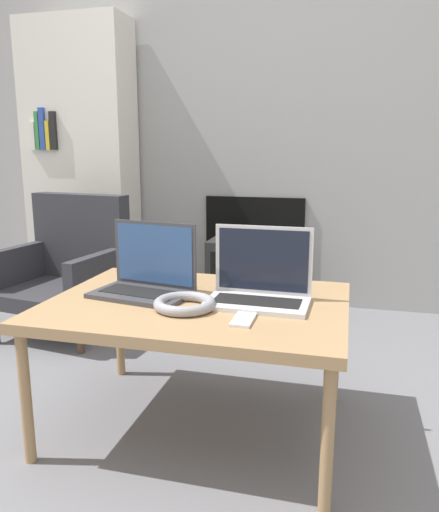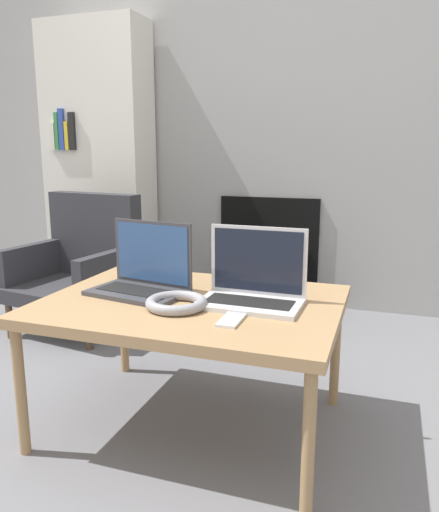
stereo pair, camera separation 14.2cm
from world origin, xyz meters
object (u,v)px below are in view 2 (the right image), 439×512
(phone, at_px, (232,319))
(laptop_right, at_px, (253,285))
(laptop_left, at_px, (144,275))
(tv, at_px, (259,276))
(headphones, at_px, (177,303))
(armchair, at_px, (82,262))

(phone, bearing_deg, laptop_right, 86.25)
(laptop_right, distance_m, phone, 0.20)
(laptop_left, distance_m, tv, 1.35)
(headphones, relative_size, armchair, 0.27)
(tv, xyz_separation_m, armchair, (-0.89, -0.54, 0.14))
(headphones, bearing_deg, armchair, 137.36)
(laptop_left, relative_size, phone, 2.49)
(laptop_right, height_order, armchair, armchair)
(phone, relative_size, armchair, 0.20)
(laptop_left, xyz_separation_m, headphones, (0.19, -0.13, -0.04))
(laptop_right, distance_m, armchair, 1.44)
(laptop_right, relative_size, headphones, 1.68)
(laptop_right, height_order, headphones, laptop_right)
(laptop_right, relative_size, tv, 0.74)
(laptop_left, relative_size, armchair, 0.50)
(laptop_right, relative_size, armchair, 0.46)
(laptop_right, xyz_separation_m, headphones, (-0.22, -0.13, -0.04))
(laptop_left, bearing_deg, armchair, 145.82)
(laptop_left, distance_m, armchair, 1.12)
(laptop_right, height_order, tv, laptop_right)
(laptop_left, height_order, tv, laptop_left)
(tv, bearing_deg, headphones, -86.53)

